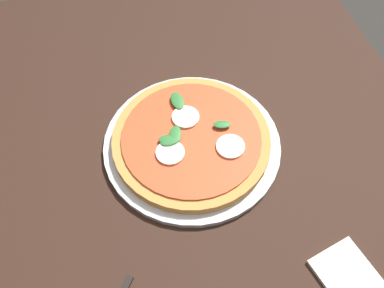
# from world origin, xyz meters

# --- Properties ---
(dining_table) EXTENTS (1.31, 0.93, 0.75)m
(dining_table) POSITION_xyz_m (0.00, 0.00, 0.65)
(dining_table) COLOR black
(dining_table) RESTS_ON ground_plane
(serving_tray) EXTENTS (0.35, 0.35, 0.01)m
(serving_tray) POSITION_xyz_m (0.10, 0.02, 0.76)
(serving_tray) COLOR silver
(serving_tray) RESTS_ON dining_table
(pizza) EXTENTS (0.31, 0.31, 0.03)m
(pizza) POSITION_xyz_m (0.10, 0.02, 0.78)
(pizza) COLOR #C6843F
(pizza) RESTS_ON serving_tray
(napkin) EXTENTS (0.15, 0.12, 0.01)m
(napkin) POSITION_xyz_m (-0.24, -0.16, 0.76)
(napkin) COLOR white
(napkin) RESTS_ON dining_table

